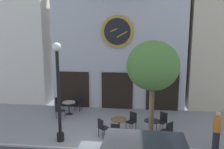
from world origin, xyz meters
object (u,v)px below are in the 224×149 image
object	(u,v)px
cafe_table_center_right	(119,123)
cafe_chair_facing_wall	(163,120)
street_tree	(153,66)
cafe_chair_corner	(116,131)
cafe_chair_left_end	(59,110)
cafe_table_center_left	(69,105)
cafe_chair_right_end	(78,102)
cafe_chair_curbside	(132,120)
cafe_chair_by_entrance	(168,130)
pedestrian_orange	(217,131)
cafe_chair_under_awning	(102,127)
cafe_table_rightmost	(152,125)
cafe_chair_near_tree	(59,103)
street_lamp	(59,93)

from	to	relation	value
cafe_table_center_right	cafe_chair_facing_wall	distance (m)	2.17
street_tree	cafe_table_center_right	xyz separation A→B (m)	(-1.40, 0.94, -2.81)
cafe_chair_corner	cafe_chair_left_end	bearing A→B (deg)	144.41
cafe_table_center_left	cafe_chair_right_end	distance (m)	0.88
cafe_chair_curbside	cafe_chair_by_entrance	distance (m)	1.86
cafe_chair_by_entrance	pedestrian_orange	size ratio (longest dim) A/B	0.54
cafe_chair_left_end	cafe_chair_under_awning	size ratio (longest dim) A/B	1.00
street_tree	cafe_chair_facing_wall	distance (m)	3.35
cafe_chair_left_end	cafe_chair_facing_wall	xyz separation A→B (m)	(5.49, -0.87, 0.00)
street_tree	cafe_table_center_left	size ratio (longest dim) A/B	5.82
cafe_table_rightmost	cafe_chair_corner	bearing A→B (deg)	-151.21
cafe_table_center_right	cafe_chair_left_end	world-z (taller)	cafe_chair_left_end
cafe_table_center_left	cafe_chair_right_end	bearing A→B (deg)	66.70
cafe_chair_right_end	pedestrian_orange	xyz separation A→B (m)	(6.74, -4.26, 0.33)
cafe_chair_curbside	cafe_chair_facing_wall	distance (m)	1.47
cafe_chair_curbside	cafe_chair_corner	world-z (taller)	same
cafe_table_center_right	cafe_chair_near_tree	xyz separation A→B (m)	(-3.90, 2.77, -0.02)
cafe_chair_under_awning	cafe_chair_near_tree	bearing A→B (deg)	135.05
cafe_table_center_right	cafe_table_center_left	bearing A→B (deg)	143.13
cafe_chair_by_entrance	street_tree	bearing A→B (deg)	-145.74
cafe_chair_curbside	cafe_chair_near_tree	bearing A→B (deg)	153.76
cafe_chair_right_end	cafe_chair_corner	world-z (taller)	same
street_tree	cafe_table_center_left	world-z (taller)	street_tree
cafe_chair_by_entrance	pedestrian_orange	bearing A→B (deg)	-20.72
street_lamp	cafe_table_rightmost	xyz separation A→B (m)	(3.99, 0.96, -1.64)
cafe_chair_curbside	cafe_chair_left_end	bearing A→B (deg)	165.73
cafe_table_rightmost	cafe_chair_under_awning	world-z (taller)	cafe_chair_under_awning
cafe_chair_near_tree	cafe_table_rightmost	bearing A→B (deg)	-26.82
cafe_table_center_right	cafe_chair_corner	world-z (taller)	cafe_chair_corner
street_tree	cafe_table_center_left	distance (m)	6.29
cafe_table_rightmost	cafe_chair_right_end	xyz separation A→B (m)	(-4.30, 3.13, -0.01)
cafe_chair_near_tree	cafe_chair_under_awning	bearing A→B (deg)	-44.95
cafe_table_center_right	cafe_chair_by_entrance	xyz separation A→B (m)	(2.16, -0.42, -0.02)
cafe_chair_left_end	cafe_chair_curbside	xyz separation A→B (m)	(4.02, -1.02, 0.00)
cafe_table_center_left	cafe_chair_by_entrance	xyz separation A→B (m)	(5.31, -2.79, -0.02)
street_lamp	cafe_chair_right_end	world-z (taller)	street_lamp
cafe_chair_right_end	pedestrian_orange	distance (m)	7.98
cafe_chair_under_awning	cafe_table_center_left	bearing A→B (deg)	131.27
street_tree	cafe_chair_under_awning	world-z (taller)	street_tree
street_lamp	cafe_chair_facing_wall	distance (m)	5.10
cafe_chair_under_awning	cafe_chair_by_entrance	size ratio (longest dim) A/B	1.00
pedestrian_orange	cafe_chair_left_end	bearing A→B (deg)	160.08
cafe_table_center_right	cafe_table_rightmost	size ratio (longest dim) A/B	1.01
cafe_chair_facing_wall	cafe_chair_corner	distance (m)	2.62
street_lamp	cafe_chair_by_entrance	size ratio (longest dim) A/B	4.76
cafe_chair_by_entrance	cafe_table_center_right	bearing A→B (deg)	168.95
cafe_chair_left_end	cafe_table_center_left	bearing A→B (deg)	69.69
street_tree	cafe_chair_near_tree	bearing A→B (deg)	145.00
street_tree	cafe_chair_curbside	xyz separation A→B (m)	(-0.82, 1.50, -2.84)
cafe_table_rightmost	street_lamp	bearing A→B (deg)	-166.46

